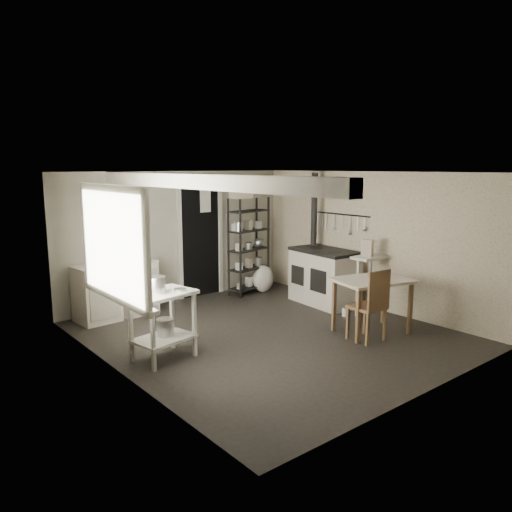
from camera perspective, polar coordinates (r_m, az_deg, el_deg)
floor at (r=7.29m, az=1.51°, el=-8.87°), size 5.00×5.00×0.00m
ceiling at (r=6.89m, az=1.60°, el=9.53°), size 5.00×5.00×0.00m
wall_back at (r=9.02m, az=-8.87°, el=2.24°), size 4.50×0.02×2.30m
wall_front at (r=5.39m, az=19.17°, el=-3.57°), size 4.50×0.02×2.30m
wall_left at (r=5.81m, az=-15.54°, el=-2.41°), size 0.02×5.00×2.30m
wall_right at (r=8.61m, az=12.98°, el=1.73°), size 0.02×5.00×2.30m
window at (r=5.94m, az=-16.21°, el=1.27°), size 0.12×1.76×1.28m
doorway at (r=9.24m, az=-6.34°, el=1.55°), size 0.96×0.10×2.08m
ceiling_beam at (r=6.17m, az=-6.97°, el=8.45°), size 0.18×5.00×0.18m
wallpaper_panel at (r=8.61m, az=12.94°, el=1.72°), size 0.01×5.00×2.30m
utensil_rail at (r=8.90m, az=9.79°, el=4.70°), size 0.06×1.20×0.44m
prep_table at (r=6.36m, az=-10.55°, el=-8.13°), size 0.84×0.66×0.86m
stockpot at (r=6.20m, az=-11.38°, el=-3.45°), size 0.29×0.29×0.25m
saucepan at (r=6.25m, az=-8.66°, el=-4.10°), size 0.21×0.21×0.09m
bucket at (r=6.42m, az=-10.34°, el=-8.08°), size 0.24×0.24×0.24m
base_cabinets at (r=8.27m, az=-15.71°, el=-3.62°), size 1.38×0.68×0.88m
mixing_bowl at (r=8.13m, az=-14.78°, el=-0.25°), size 0.35×0.35×0.07m
counter_cup at (r=7.95m, az=-17.50°, el=-0.54°), size 0.14×0.14×0.09m
shelf_rack at (r=9.38m, az=-0.83°, el=1.43°), size 0.91×0.49×1.81m
shelf_jar at (r=9.18m, az=-2.48°, el=3.85°), size 0.10×0.10×0.19m
storage_box_a at (r=9.11m, az=-1.75°, el=7.87°), size 0.39×0.36×0.24m
storage_box_b at (r=9.40m, az=-0.48°, el=7.82°), size 0.34×0.32×0.17m
stove at (r=8.80m, az=7.81°, el=-2.63°), size 0.78×1.27×0.96m
stovepipe at (r=9.07m, az=6.66°, el=5.13°), size 0.14×0.14×1.38m
side_ledge at (r=8.38m, az=12.76°, el=-3.52°), size 0.63×0.35×0.96m
oats_box at (r=8.20m, az=12.62°, el=0.33°), size 0.14×0.20×0.27m
work_table at (r=7.42m, az=13.08°, el=-5.70°), size 1.20×0.97×0.80m
table_cup at (r=7.43m, az=14.74°, el=-2.37°), size 0.11×0.11×0.09m
chair at (r=7.07m, az=12.55°, el=-5.60°), size 0.44×0.46×1.02m
flour_sack at (r=9.58m, az=0.81°, el=-2.71°), size 0.48×0.43×0.51m
floor_crock at (r=8.21m, az=10.17°, el=-6.27°), size 0.12×0.12×0.13m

